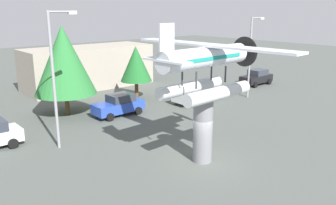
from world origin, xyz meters
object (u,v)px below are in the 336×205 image
(car_distant_black, at_px, (257,77))
(streetlight_secondary, at_px, (251,51))
(car_mid_blue, at_px, (119,105))
(storefront_building, at_px, (89,67))
(display_pedestal, at_px, (203,129))
(tree_east, at_px, (64,60))
(streetlight_primary, at_px, (56,71))
(car_far_white, at_px, (195,93))
(floatplane_monument, at_px, (206,66))
(tree_center_back, at_px, (136,64))

(car_distant_black, distance_m, streetlight_secondary, 7.10)
(car_mid_blue, distance_m, storefront_building, 11.92)
(display_pedestal, relative_size, tree_east, 0.53)
(streetlight_primary, relative_size, tree_east, 1.16)
(display_pedestal, distance_m, car_distant_black, 22.45)
(streetlight_secondary, distance_m, storefront_building, 17.56)
(streetlight_primary, bearing_deg, car_mid_blue, 27.46)
(car_far_white, bearing_deg, floatplane_monument, 47.28)
(car_mid_blue, xyz_separation_m, tree_center_back, (4.33, 3.52, 2.53))
(floatplane_monument, height_order, tree_center_back, floatplane_monument)
(display_pedestal, bearing_deg, car_mid_blue, 82.80)
(streetlight_secondary, relative_size, storefront_building, 0.55)
(streetlight_primary, xyz_separation_m, tree_east, (3.43, 6.36, -0.34))
(car_mid_blue, relative_size, tree_center_back, 0.82)
(floatplane_monument, bearing_deg, car_distant_black, 25.12)
(display_pedestal, bearing_deg, car_distant_black, 27.66)
(floatplane_monument, relative_size, car_mid_blue, 2.49)
(display_pedestal, relative_size, car_far_white, 0.91)
(car_mid_blue, distance_m, streetlight_primary, 8.37)
(display_pedestal, distance_m, streetlight_secondary, 16.52)
(car_far_white, distance_m, tree_center_back, 6.27)
(floatplane_monument, distance_m, streetlight_primary, 9.05)
(car_distant_black, bearing_deg, tree_east, -8.53)
(car_distant_black, distance_m, tree_east, 22.17)
(tree_east, bearing_deg, car_far_white, -21.77)
(car_mid_blue, bearing_deg, car_distant_black, 179.11)
(car_distant_black, bearing_deg, storefront_building, -37.71)
(car_far_white, distance_m, storefront_building, 13.25)
(floatplane_monument, bearing_deg, tree_east, 95.21)
(car_mid_blue, bearing_deg, car_far_white, 170.34)
(car_distant_black, bearing_deg, floatplane_monument, 27.80)
(floatplane_monument, height_order, tree_east, floatplane_monument)
(streetlight_secondary, height_order, storefront_building, streetlight_secondary)
(storefront_building, distance_m, tree_center_back, 7.91)
(car_far_white, relative_size, tree_east, 0.58)
(display_pedestal, relative_size, tree_center_back, 0.75)
(storefront_building, bearing_deg, car_distant_black, -37.71)
(streetlight_secondary, xyz_separation_m, tree_east, (-16.26, 6.17, 0.01))
(streetlight_primary, bearing_deg, car_distant_black, 7.08)
(streetlight_primary, height_order, storefront_building, streetlight_primary)
(tree_east, bearing_deg, floatplane_monument, -82.10)
(display_pedestal, relative_size, storefront_building, 0.27)
(streetlight_secondary, relative_size, tree_center_back, 1.51)
(car_far_white, height_order, car_distant_black, same)
(display_pedestal, distance_m, streetlight_primary, 9.42)
(display_pedestal, bearing_deg, streetlight_secondary, 27.30)
(streetlight_primary, height_order, streetlight_secondary, streetlight_primary)
(streetlight_primary, relative_size, tree_center_back, 1.65)
(car_mid_blue, xyz_separation_m, car_far_white, (7.48, -1.27, 0.00))
(streetlight_secondary, distance_m, tree_center_back, 11.15)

